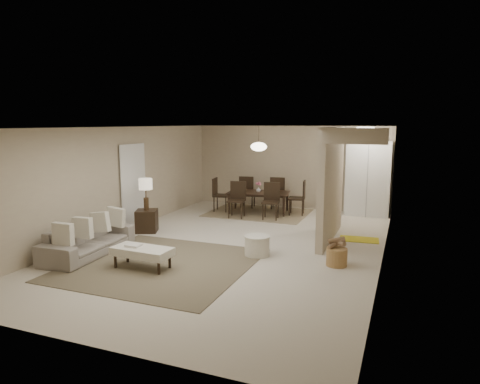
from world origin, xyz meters
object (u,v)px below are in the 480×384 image
at_px(pantry_cabinet, 368,179).
at_px(ottoman_bench, 142,252).
at_px(sofa, 88,240).
at_px(side_table, 147,221).
at_px(round_pouf, 257,246).
at_px(wicker_basket, 337,257).
at_px(dining_table, 258,203).

relative_size(pantry_cabinet, ottoman_bench, 1.90).
height_order(sofa, side_table, sofa).
distance_m(ottoman_bench, round_pouf, 2.23).
bearing_deg(ottoman_bench, side_table, 124.27).
distance_m(pantry_cabinet, ottoman_bench, 7.01).
bearing_deg(pantry_cabinet, wicker_basket, -91.40).
distance_m(sofa, dining_table, 5.31).
relative_size(ottoman_bench, side_table, 2.08).
height_order(round_pouf, dining_table, dining_table).
distance_m(wicker_basket, dining_table, 4.79).
xyz_separation_m(pantry_cabinet, dining_table, (-2.96, -0.84, -0.74)).
distance_m(ottoman_bench, side_table, 2.67).
bearing_deg(side_table, sofa, -91.46).
height_order(side_table, wicker_basket, side_table).
relative_size(pantry_cabinet, wicker_basket, 5.47).
bearing_deg(side_table, round_pouf, -14.49).
bearing_deg(pantry_cabinet, ottoman_bench, -118.64).
height_order(ottoman_bench, round_pouf, round_pouf).
xyz_separation_m(pantry_cabinet, wicker_basket, (-0.11, -4.69, -0.89)).
bearing_deg(dining_table, wicker_basket, -62.02).
distance_m(round_pouf, wicker_basket, 1.56).
bearing_deg(sofa, dining_table, -23.50).
bearing_deg(sofa, pantry_cabinet, -42.72).
xyz_separation_m(wicker_basket, dining_table, (-2.84, 3.85, 0.14)).
height_order(pantry_cabinet, round_pouf, pantry_cabinet).
relative_size(round_pouf, dining_table, 0.29).
xyz_separation_m(sofa, round_pouf, (3.13, 1.17, -0.10)).
distance_m(sofa, ottoman_bench, 1.49).
relative_size(ottoman_bench, dining_table, 0.63).
bearing_deg(round_pouf, side_table, 165.51).
relative_size(pantry_cabinet, sofa, 1.01).
bearing_deg(dining_table, sofa, -118.78).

